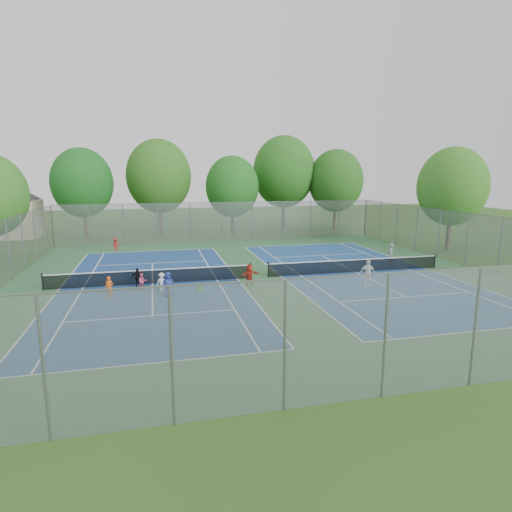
{
  "coord_description": "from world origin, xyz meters",
  "views": [
    {
      "loc": [
        -6.69,
        -27.07,
        6.91
      ],
      "look_at": [
        0.0,
        1.0,
        1.3
      ],
      "focal_mm": 30.0,
      "sensor_mm": 36.0,
      "label": 1
    }
  ],
  "objects_px": {
    "net_left": "(152,277)",
    "net_right": "(355,266)",
    "ball_crate": "(162,287)",
    "instructor": "(390,254)",
    "ball_hopper": "(200,288)"
  },
  "relations": [
    {
      "from": "net_left",
      "to": "net_right",
      "type": "height_order",
      "value": "same"
    },
    {
      "from": "net_right",
      "to": "ball_crate",
      "type": "xyz_separation_m",
      "value": [
        -13.41,
        -1.38,
        -0.32
      ]
    },
    {
      "from": "instructor",
      "to": "net_right",
      "type": "bearing_deg",
      "value": -18.62
    },
    {
      "from": "net_left",
      "to": "ball_crate",
      "type": "bearing_deg",
      "value": -66.84
    },
    {
      "from": "instructor",
      "to": "ball_hopper",
      "type": "bearing_deg",
      "value": -26.21
    },
    {
      "from": "net_left",
      "to": "net_right",
      "type": "distance_m",
      "value": 14.0
    },
    {
      "from": "ball_hopper",
      "to": "net_left",
      "type": "bearing_deg",
      "value": 135.61
    },
    {
      "from": "ball_crate",
      "to": "instructor",
      "type": "relative_size",
      "value": 0.18
    },
    {
      "from": "net_right",
      "to": "instructor",
      "type": "distance_m",
      "value": 4.02
    },
    {
      "from": "net_left",
      "to": "ball_hopper",
      "type": "height_order",
      "value": "net_left"
    },
    {
      "from": "net_left",
      "to": "ball_crate",
      "type": "xyz_separation_m",
      "value": [
        0.59,
        -1.38,
        -0.32
      ]
    },
    {
      "from": "net_right",
      "to": "instructor",
      "type": "height_order",
      "value": "instructor"
    },
    {
      "from": "ball_crate",
      "to": "instructor",
      "type": "distance_m",
      "value": 17.35
    },
    {
      "from": "net_right",
      "to": "ball_crate",
      "type": "bearing_deg",
      "value": -174.14
    },
    {
      "from": "net_left",
      "to": "net_right",
      "type": "relative_size",
      "value": 1.0
    }
  ]
}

